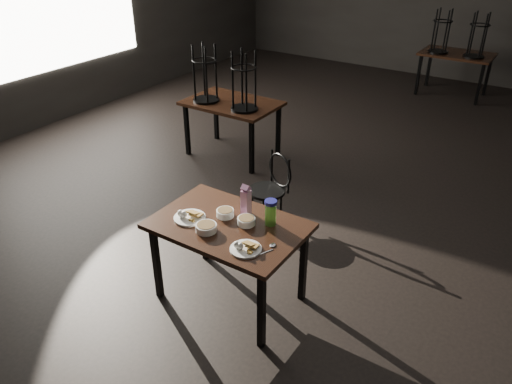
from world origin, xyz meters
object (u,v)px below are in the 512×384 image
Objects in this scene: main_table at (229,232)px; bentwood_chair at (272,185)px; water_bottle at (271,212)px; juice_carton at (246,200)px.

bentwood_chair is at bearing 104.80° from main_table.
water_bottle reaches higher than bentwood_chair.
juice_carton is 1.23× the size of water_bottle.
juice_carton reaches higher than main_table.
juice_carton is (0.03, 0.21, 0.20)m from main_table.
bentwood_chair is at bearing 109.36° from juice_carton.
main_table is 0.29m from juice_carton.
main_table is at bearing -147.39° from water_bottle.
water_bottle is (0.25, -0.03, -0.01)m from juice_carton.
main_table is at bearing -52.74° from bentwood_chair.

